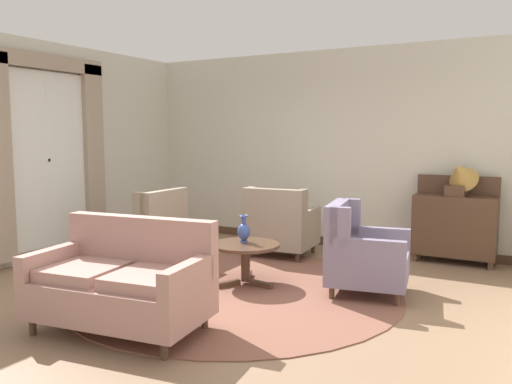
% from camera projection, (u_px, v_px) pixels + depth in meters
% --- Properties ---
extents(ground, '(8.59, 8.59, 0.00)m').
position_uv_depth(ground, '(219.00, 298.00, 5.36)').
color(ground, '#896B51').
extents(wall_back, '(6.30, 0.08, 2.90)m').
position_uv_depth(wall_back, '(330.00, 149.00, 7.81)').
color(wall_back, beige).
rests_on(wall_back, ground).
extents(wall_left, '(0.08, 4.22, 2.90)m').
position_uv_depth(wall_left, '(74.00, 150.00, 7.48)').
color(wall_left, beige).
rests_on(wall_left, ground).
extents(baseboard_back, '(6.14, 0.03, 0.12)m').
position_uv_depth(baseboard_back, '(327.00, 241.00, 7.92)').
color(baseboard_back, '#4C3323').
rests_on(baseboard_back, ground).
extents(area_rug, '(3.55, 3.55, 0.01)m').
position_uv_depth(area_rug, '(235.00, 290.00, 5.62)').
color(area_rug, brown).
rests_on(area_rug, ground).
extents(window_with_curtains, '(0.12, 1.84, 2.63)m').
position_uv_depth(window_with_curtains, '(49.00, 148.00, 6.99)').
color(window_with_curtains, silver).
extents(coffee_table, '(0.76, 0.76, 0.47)m').
position_uv_depth(coffee_table, '(246.00, 252.00, 5.81)').
color(coffee_table, '#4C3323').
rests_on(coffee_table, ground).
extents(porcelain_vase, '(0.14, 0.14, 0.31)m').
position_uv_depth(porcelain_vase, '(244.00, 231.00, 5.85)').
color(porcelain_vase, '#384C93').
rests_on(porcelain_vase, coffee_table).
extents(settee, '(1.57, 1.00, 0.94)m').
position_uv_depth(settee, '(122.00, 284.00, 4.46)').
color(settee, tan).
rests_on(settee, ground).
extents(armchair_beside_settee, '(0.91, 0.86, 0.96)m').
position_uv_depth(armchair_beside_settee, '(280.00, 226.00, 7.15)').
color(armchair_beside_settee, gray).
rests_on(armchair_beside_settee, ground).
extents(armchair_near_sideboard, '(0.93, 0.92, 0.96)m').
position_uv_depth(armchair_near_sideboard, '(362.00, 254.00, 5.49)').
color(armchair_near_sideboard, slate).
rests_on(armchair_near_sideboard, ground).
extents(armchair_back_corner, '(0.88, 0.80, 0.98)m').
position_uv_depth(armchair_back_corner, '(148.00, 232.00, 6.73)').
color(armchair_back_corner, gray).
rests_on(armchair_back_corner, ground).
extents(sideboard, '(1.02, 0.35, 1.13)m').
position_uv_depth(sideboard, '(454.00, 225.00, 6.76)').
color(sideboard, '#4C3323').
rests_on(sideboard, ground).
extents(gramophone, '(0.46, 0.54, 0.55)m').
position_uv_depth(gramophone, '(460.00, 176.00, 6.59)').
color(gramophone, '#4C3323').
rests_on(gramophone, sideboard).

